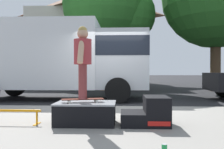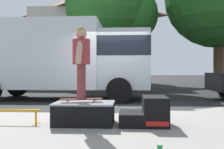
{
  "view_description": "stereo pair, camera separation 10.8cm",
  "coord_description": "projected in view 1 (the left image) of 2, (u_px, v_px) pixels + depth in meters",
  "views": [
    {
      "loc": [
        0.42,
        -7.57,
        1.11
      ],
      "look_at": [
        0.15,
        -1.45,
        1.03
      ],
      "focal_mm": 39.74,
      "sensor_mm": 36.0,
      "label": 1
    },
    {
      "loc": [
        0.53,
        -7.56,
        1.11
      ],
      "look_at": [
        0.15,
        -1.45,
        1.03
      ],
      "focal_mm": 39.74,
      "sensor_mm": 36.0,
      "label": 2
    }
  ],
  "objects": [
    {
      "name": "house_behind",
      "position": [
        90.0,
        36.0,
        21.88
      ],
      "size": [
        9.54,
        8.23,
        8.4
      ],
      "color": "beige",
      "rests_on": "ground"
    },
    {
      "name": "box_truck",
      "position": [
        60.0,
        57.0,
        9.87
      ],
      "size": [
        6.91,
        2.63,
        3.05
      ],
      "color": "white",
      "rests_on": "ground"
    },
    {
      "name": "skateboard",
      "position": [
        83.0,
        99.0,
        4.61
      ],
      "size": [
        0.81,
        0.4,
        0.07
      ],
      "color": "#4C1E14",
      "rests_on": "skate_box"
    },
    {
      "name": "skater_kid",
      "position": [
        83.0,
        56.0,
        4.6
      ],
      "size": [
        0.33,
        0.69,
        1.35
      ],
      "color": "brown",
      "rests_on": "skateboard"
    },
    {
      "name": "kicker_ramp",
      "position": [
        149.0,
        113.0,
        4.59
      ],
      "size": [
        0.88,
        0.73,
        0.53
      ],
      "color": "black",
      "rests_on": "sidewalk_slab"
    },
    {
      "name": "skate_box",
      "position": [
        86.0,
        112.0,
        4.64
      ],
      "size": [
        1.11,
        0.75,
        0.41
      ],
      "color": "black",
      "rests_on": "sidewalk_slab"
    },
    {
      "name": "street_tree_neighbour",
      "position": [
        110.0,
        7.0,
        14.46
      ],
      "size": [
        5.42,
        4.92,
        7.49
      ],
      "color": "brown",
      "rests_on": "ground"
    },
    {
      "name": "soda_can",
      "position": [
        164.0,
        149.0,
        2.94
      ],
      "size": [
        0.07,
        0.07,
        0.13
      ],
      "color": "#198C3F",
      "rests_on": "sidewalk_slab"
    },
    {
      "name": "sidewalk_slab",
      "position": [
        100.0,
        128.0,
        4.6
      ],
      "size": [
        50.0,
        5.0,
        0.12
      ],
      "primitive_type": "cube",
      "color": "gray",
      "rests_on": "ground"
    },
    {
      "name": "ground_plane",
      "position": [
        109.0,
        108.0,
        7.59
      ],
      "size": [
        140.0,
        140.0,
        0.0
      ],
      "primitive_type": "plane",
      "color": "black"
    }
  ]
}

